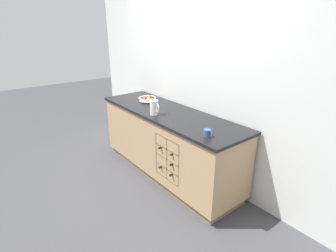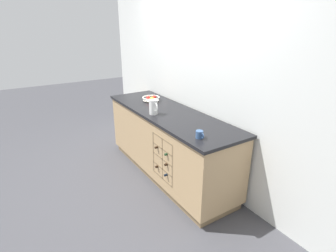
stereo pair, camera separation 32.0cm
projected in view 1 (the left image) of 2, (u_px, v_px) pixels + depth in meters
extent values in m
plane|color=#424247|center=(168.00, 173.00, 3.67)|extent=(14.00, 14.00, 0.00)
cube|color=silver|center=(192.00, 79.00, 3.43)|extent=(4.63, 0.06, 2.55)
cube|color=olive|center=(168.00, 170.00, 3.65)|extent=(2.17, 0.59, 0.09)
cube|color=tan|center=(168.00, 142.00, 3.50)|extent=(2.23, 0.65, 0.78)
cube|color=black|center=(168.00, 113.00, 3.35)|extent=(2.27, 0.69, 0.03)
cube|color=olive|center=(173.00, 157.00, 3.08)|extent=(0.42, 0.01, 0.52)
cube|color=olive|center=(159.00, 152.00, 3.20)|extent=(0.02, 0.10, 0.52)
cube|color=olive|center=(182.00, 165.00, 2.89)|extent=(0.02, 0.10, 0.52)
cube|color=olive|center=(170.00, 177.00, 3.14)|extent=(0.42, 0.10, 0.02)
cube|color=olive|center=(170.00, 168.00, 3.10)|extent=(0.42, 0.10, 0.02)
cube|color=olive|center=(170.00, 158.00, 3.05)|extent=(0.42, 0.10, 0.02)
cube|color=olive|center=(170.00, 148.00, 3.00)|extent=(0.42, 0.10, 0.02)
cube|color=olive|center=(170.00, 138.00, 2.96)|extent=(0.42, 0.10, 0.02)
cube|color=olive|center=(170.00, 158.00, 3.05)|extent=(0.02, 0.10, 0.52)
cylinder|color=black|center=(171.00, 163.00, 3.24)|extent=(0.08, 0.19, 0.08)
cylinder|color=black|center=(162.00, 167.00, 3.16)|extent=(0.03, 0.08, 0.03)
cylinder|color=black|center=(182.00, 170.00, 3.09)|extent=(0.07, 0.20, 0.07)
cylinder|color=black|center=(173.00, 174.00, 3.00)|extent=(0.03, 0.09, 0.03)
cylinder|color=black|center=(182.00, 160.00, 3.03)|extent=(0.08, 0.19, 0.08)
cylinder|color=black|center=(173.00, 164.00, 2.96)|extent=(0.03, 0.08, 0.03)
cylinder|color=black|center=(171.00, 144.00, 3.14)|extent=(0.07, 0.20, 0.07)
cylinder|color=black|center=(162.00, 147.00, 3.06)|extent=(0.03, 0.08, 0.03)
cylinder|color=#19381E|center=(184.00, 150.00, 3.00)|extent=(0.08, 0.22, 0.08)
cylinder|color=#19381E|center=(174.00, 154.00, 2.91)|extent=(0.03, 0.09, 0.03)
cylinder|color=silver|center=(148.00, 101.00, 3.78)|extent=(0.11, 0.11, 0.01)
cone|color=silver|center=(147.00, 99.00, 3.77)|extent=(0.23, 0.23, 0.05)
torus|color=silver|center=(147.00, 98.00, 3.76)|extent=(0.26, 0.26, 0.02)
sphere|color=gold|center=(149.00, 99.00, 3.72)|extent=(0.07, 0.07, 0.07)
sphere|color=red|center=(150.00, 98.00, 3.81)|extent=(0.06, 0.06, 0.06)
sphere|color=red|center=(145.00, 99.00, 3.76)|extent=(0.07, 0.07, 0.07)
cylinder|color=white|center=(154.00, 107.00, 3.20)|extent=(0.10, 0.10, 0.18)
torus|color=white|center=(154.00, 101.00, 3.17)|extent=(0.11, 0.11, 0.01)
torus|color=white|center=(157.00, 108.00, 3.15)|extent=(0.11, 0.01, 0.11)
cylinder|color=#385684|center=(207.00, 133.00, 2.58)|extent=(0.07, 0.07, 0.08)
torus|color=#385684|center=(210.00, 134.00, 2.55)|extent=(0.06, 0.01, 0.06)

